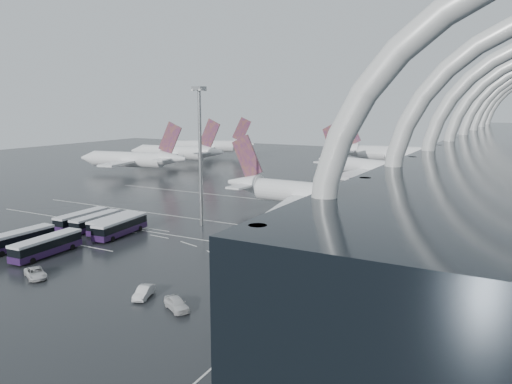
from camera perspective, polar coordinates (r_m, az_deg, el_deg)
The scene contains 27 objects.
ground at distance 99.26m, azimuth -5.35°, elevation -5.23°, with size 420.00×420.00×0.00m, color black.
lane_marking_near at distance 97.67m, azimuth -6.01°, elevation -5.49°, with size 120.00×0.25×0.01m, color white.
lane_marking_mid at distance 109.05m, azimuth -1.81°, elevation -3.78°, with size 120.00×0.25×0.01m, color white.
lane_marking_far at distance 133.32m, azimuth 4.33°, elevation -1.23°, with size 120.00×0.25×0.01m, color white.
bus_bay_line_south at distance 103.68m, azimuth -21.57°, elevation -5.24°, with size 28.00×0.25×0.01m, color white.
bus_bay_line_north at distance 114.11m, azimuth -15.40°, elevation -3.52°, with size 28.00×0.25×0.01m, color white.
airliner_main at distance 119.77m, azimuth 7.36°, elevation -0.35°, with size 54.03×47.48×18.33m.
airliner_gate_b at distance 168.50m, azimuth 14.12°, elevation 2.52°, with size 53.55×47.58×19.10m.
airliner_gate_c at distance 213.34m, azimuth 16.45°, elevation 4.12°, with size 60.48×55.20×21.56m.
jet_remote_west at distance 194.79m, azimuth -13.80°, elevation 3.61°, with size 44.93×36.37×19.59m.
jet_remote_mid at distance 217.38m, azimuth -8.98°, elevation 4.45°, with size 45.83×36.98×19.94m.
jet_remote_far at distance 248.86m, azimuth -5.20°, elevation 5.22°, with size 42.94×35.06×19.53m.
bus_row_near_a at distance 113.14m, azimuth -19.33°, elevation -2.93°, with size 3.62×13.23×3.22m.
bus_row_near_b at distance 110.40m, azimuth -17.83°, elevation -3.19°, with size 3.62×12.70×3.09m.
bus_row_near_c at distance 107.49m, azimuth -16.00°, elevation -3.43°, with size 3.81×13.02×3.16m.
bus_row_near_d at distance 103.80m, azimuth -15.24°, elevation -3.79°, with size 4.64×14.15×3.42m.
bus_row_far_a at distance 100.48m, azimuth -25.53°, elevation -4.92°, with size 3.37×13.61×3.34m.
bus_row_far_c at distance 94.46m, azimuth -22.82°, elevation -5.64°, with size 3.98×13.82×3.36m.
van_curve_a at distance 83.72m, azimuth -23.89°, elevation -8.47°, with size 2.53×5.48×1.52m, color silver.
van_curve_b at distance 66.39m, azimuth -9.06°, elevation -12.48°, with size 1.98×4.93×1.68m, color silver.
van_curve_c at distance 71.10m, azimuth -12.71°, elevation -11.10°, with size 1.65×4.73×1.56m, color silver.
floodlight_mast at distance 106.50m, azimuth -6.42°, elevation 5.99°, with size 2.27×2.27×29.63m.
gse_cart_belly_a at distance 110.33m, azimuth 9.39°, elevation -3.41°, with size 2.32×1.37×1.26m, color gold.
gse_cart_belly_b at distance 116.10m, azimuth 14.77°, elevation -2.93°, with size 2.40×1.42×1.31m, color slate.
gse_cart_belly_c at distance 111.34m, azimuth 1.64°, elevation -3.18°, with size 2.16×1.28×1.18m, color gold.
gse_cart_belly_d at distance 104.30m, azimuth 15.79°, elevation -4.52°, with size 1.93×1.14×1.05m, color slate.
gse_cart_belly_e at distance 115.97m, azimuth 10.80°, elevation -2.84°, with size 1.97×1.16×1.07m, color gold.
Camera 1 is at (54.03, -79.03, 26.24)m, focal length 35.00 mm.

